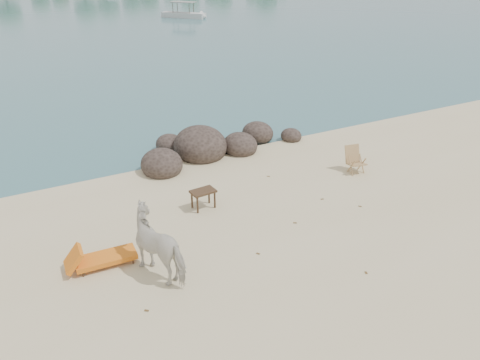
{
  "coord_description": "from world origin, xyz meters",
  "views": [
    {
      "loc": [
        -4.9,
        -8.11,
        6.68
      ],
      "look_at": [
        0.48,
        2.0,
        1.0
      ],
      "focal_mm": 35.0,
      "sensor_mm": 36.0,
      "label": 1
    }
  ],
  "objects_px": {
    "boulders": "(208,147)",
    "deck_chair": "(357,161)",
    "lounge_chair": "(106,256)",
    "side_table": "(203,200)",
    "cow": "(162,244)"
  },
  "relations": [
    {
      "from": "cow",
      "to": "lounge_chair",
      "type": "height_order",
      "value": "cow"
    },
    {
      "from": "boulders",
      "to": "side_table",
      "type": "bearing_deg",
      "value": -116.15
    },
    {
      "from": "deck_chair",
      "to": "lounge_chair",
      "type": "bearing_deg",
      "value": -161.7
    },
    {
      "from": "cow",
      "to": "side_table",
      "type": "xyz_separation_m",
      "value": [
        1.99,
        2.23,
        -0.48
      ]
    },
    {
      "from": "boulders",
      "to": "side_table",
      "type": "relative_size",
      "value": 9.44
    },
    {
      "from": "side_table",
      "to": "deck_chair",
      "type": "height_order",
      "value": "deck_chair"
    },
    {
      "from": "side_table",
      "to": "deck_chair",
      "type": "distance_m",
      "value": 5.42
    },
    {
      "from": "boulders",
      "to": "deck_chair",
      "type": "distance_m",
      "value": 5.27
    },
    {
      "from": "boulders",
      "to": "lounge_chair",
      "type": "relative_size",
      "value": 3.72
    },
    {
      "from": "side_table",
      "to": "cow",
      "type": "bearing_deg",
      "value": -136.57
    },
    {
      "from": "lounge_chair",
      "to": "side_table",
      "type": "bearing_deg",
      "value": 26.38
    },
    {
      "from": "boulders",
      "to": "lounge_chair",
      "type": "height_order",
      "value": "boulders"
    },
    {
      "from": "side_table",
      "to": "deck_chair",
      "type": "relative_size",
      "value": 0.79
    },
    {
      "from": "boulders",
      "to": "deck_chair",
      "type": "xyz_separation_m",
      "value": [
        3.65,
        -3.8,
        0.17
      ]
    },
    {
      "from": "boulders",
      "to": "lounge_chair",
      "type": "bearing_deg",
      "value": -134.43
    }
  ]
}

